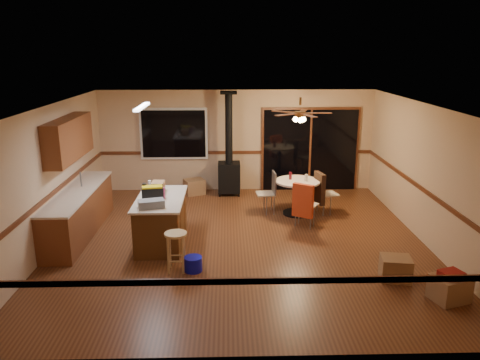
{
  "coord_description": "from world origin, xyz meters",
  "views": [
    {
      "loc": [
        -0.24,
        -8.36,
        3.58
      ],
      "look_at": [
        0.0,
        0.3,
        1.15
      ],
      "focal_mm": 35.0,
      "sensor_mm": 36.0,
      "label": 1
    }
  ],
  "objects_px": {
    "wood_stove": "(229,167)",
    "chair_right": "(321,188)",
    "bar_stool": "(176,252)",
    "chair_left": "(270,188)",
    "box_corner_b": "(395,268)",
    "chair_near": "(303,200)",
    "box_under_window": "(194,187)",
    "box_corner_a": "(450,288)",
    "dining_table": "(297,191)",
    "kitchen_island": "(161,220)",
    "toolbox_black": "(153,193)",
    "toolbox_grey": "(151,204)",
    "blue_bucket": "(193,264)"
  },
  "relations": [
    {
      "from": "chair_right",
      "to": "box_corner_b",
      "type": "bearing_deg",
      "value": -78.96
    },
    {
      "from": "toolbox_black",
      "to": "box_under_window",
      "type": "distance_m",
      "value": 3.31
    },
    {
      "from": "box_corner_a",
      "to": "toolbox_grey",
      "type": "bearing_deg",
      "value": 159.67
    },
    {
      "from": "wood_stove",
      "to": "box_corner_a",
      "type": "distance_m",
      "value": 6.23
    },
    {
      "from": "toolbox_black",
      "to": "bar_stool",
      "type": "bearing_deg",
      "value": -64.93
    },
    {
      "from": "dining_table",
      "to": "box_corner_a",
      "type": "xyz_separation_m",
      "value": [
        1.71,
        -3.79,
        -0.35
      ]
    },
    {
      "from": "wood_stove",
      "to": "dining_table",
      "type": "distance_m",
      "value": 2.14
    },
    {
      "from": "chair_right",
      "to": "chair_near",
      "type": "bearing_deg",
      "value": -121.12
    },
    {
      "from": "bar_stool",
      "to": "wood_stove",
      "type": "bearing_deg",
      "value": 78.05
    },
    {
      "from": "chair_near",
      "to": "chair_right",
      "type": "height_order",
      "value": "same"
    },
    {
      "from": "wood_stove",
      "to": "toolbox_grey",
      "type": "distance_m",
      "value": 3.87
    },
    {
      "from": "bar_stool",
      "to": "box_corner_a",
      "type": "distance_m",
      "value": 4.25
    },
    {
      "from": "kitchen_island",
      "to": "toolbox_grey",
      "type": "bearing_deg",
      "value": -98.22
    },
    {
      "from": "bar_stool",
      "to": "chair_right",
      "type": "distance_m",
      "value": 4.02
    },
    {
      "from": "blue_bucket",
      "to": "chair_near",
      "type": "relative_size",
      "value": 0.43
    },
    {
      "from": "kitchen_island",
      "to": "chair_near",
      "type": "bearing_deg",
      "value": 13.72
    },
    {
      "from": "wood_stove",
      "to": "box_corner_a",
      "type": "bearing_deg",
      "value": -58.77
    },
    {
      "from": "toolbox_black",
      "to": "box_corner_a",
      "type": "distance_m",
      "value": 5.2
    },
    {
      "from": "chair_left",
      "to": "box_corner_b",
      "type": "height_order",
      "value": "chair_left"
    },
    {
      "from": "toolbox_grey",
      "to": "box_corner_b",
      "type": "bearing_deg",
      "value": -14.56
    },
    {
      "from": "bar_stool",
      "to": "box_under_window",
      "type": "bearing_deg",
      "value": 89.85
    },
    {
      "from": "toolbox_grey",
      "to": "toolbox_black",
      "type": "distance_m",
      "value": 0.5
    },
    {
      "from": "toolbox_grey",
      "to": "toolbox_black",
      "type": "bearing_deg",
      "value": 95.79
    },
    {
      "from": "dining_table",
      "to": "chair_right",
      "type": "bearing_deg",
      "value": 1.21
    },
    {
      "from": "dining_table",
      "to": "kitchen_island",
      "type": "bearing_deg",
      "value": -151.29
    },
    {
      "from": "wood_stove",
      "to": "kitchen_island",
      "type": "bearing_deg",
      "value": -113.09
    },
    {
      "from": "bar_stool",
      "to": "chair_left",
      "type": "height_order",
      "value": "chair_left"
    },
    {
      "from": "chair_near",
      "to": "box_corner_a",
      "type": "distance_m",
      "value": 3.43
    },
    {
      "from": "dining_table",
      "to": "chair_left",
      "type": "height_order",
      "value": "chair_left"
    },
    {
      "from": "bar_stool",
      "to": "chair_right",
      "type": "bearing_deg",
      "value": 43.15
    },
    {
      "from": "blue_bucket",
      "to": "box_corner_b",
      "type": "height_order",
      "value": "box_corner_b"
    },
    {
      "from": "toolbox_black",
      "to": "chair_near",
      "type": "relative_size",
      "value": 0.56
    },
    {
      "from": "toolbox_black",
      "to": "box_corner_b",
      "type": "height_order",
      "value": "toolbox_black"
    },
    {
      "from": "toolbox_grey",
      "to": "box_corner_a",
      "type": "xyz_separation_m",
      "value": [
        4.6,
        -1.7,
        -0.78
      ]
    },
    {
      "from": "kitchen_island",
      "to": "box_corner_b",
      "type": "bearing_deg",
      "value": -22.05
    },
    {
      "from": "chair_near",
      "to": "box_under_window",
      "type": "height_order",
      "value": "chair_near"
    },
    {
      "from": "wood_stove",
      "to": "box_corner_b",
      "type": "height_order",
      "value": "wood_stove"
    },
    {
      "from": "box_under_window",
      "to": "bar_stool",
      "type": "bearing_deg",
      "value": -90.15
    },
    {
      "from": "toolbox_grey",
      "to": "bar_stool",
      "type": "bearing_deg",
      "value": -53.23
    },
    {
      "from": "toolbox_black",
      "to": "box_corner_a",
      "type": "xyz_separation_m",
      "value": [
        4.65,
        -2.19,
        -0.82
      ]
    },
    {
      "from": "bar_stool",
      "to": "box_corner_b",
      "type": "height_order",
      "value": "bar_stool"
    },
    {
      "from": "bar_stool",
      "to": "chair_right",
      "type": "height_order",
      "value": "chair_right"
    },
    {
      "from": "wood_stove",
      "to": "blue_bucket",
      "type": "height_order",
      "value": "wood_stove"
    },
    {
      "from": "dining_table",
      "to": "chair_left",
      "type": "xyz_separation_m",
      "value": [
        -0.59,
        0.11,
        0.05
      ]
    },
    {
      "from": "box_corner_a",
      "to": "box_corner_b",
      "type": "xyz_separation_m",
      "value": [
        -0.57,
        0.66,
        0.0
      ]
    },
    {
      "from": "wood_stove",
      "to": "box_corner_b",
      "type": "relative_size",
      "value": 5.38
    },
    {
      "from": "toolbox_black",
      "to": "box_corner_b",
      "type": "bearing_deg",
      "value": -20.66
    },
    {
      "from": "chair_left",
      "to": "box_under_window",
      "type": "relative_size",
      "value": 1.07
    },
    {
      "from": "toolbox_grey",
      "to": "box_corner_b",
      "type": "xyz_separation_m",
      "value": [
        4.02,
        -1.04,
        -0.78
      ]
    },
    {
      "from": "wood_stove",
      "to": "chair_right",
      "type": "distance_m",
      "value": 2.53
    }
  ]
}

